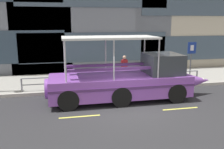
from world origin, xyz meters
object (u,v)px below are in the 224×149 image
(pedestrian_mid_left, at_px, (124,65))
(parking_sign, at_px, (191,54))
(pedestrian_near_bow, at_px, (168,65))
(duck_tour_boat, at_px, (129,80))

(pedestrian_mid_left, bearing_deg, parking_sign, -10.79)
(parking_sign, xyz_separation_m, pedestrian_mid_left, (-4.39, 0.84, -0.73))
(parking_sign, bearing_deg, pedestrian_mid_left, 169.21)
(pedestrian_near_bow, bearing_deg, duck_tour_boat, -141.57)
(parking_sign, bearing_deg, duck_tour_boat, -152.27)
(parking_sign, distance_m, pedestrian_near_bow, 1.73)
(duck_tour_boat, relative_size, pedestrian_near_bow, 5.20)
(pedestrian_near_bow, distance_m, pedestrian_mid_left, 2.90)
(duck_tour_boat, height_order, pedestrian_near_bow, duck_tour_boat)
(duck_tour_boat, bearing_deg, pedestrian_mid_left, 79.45)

